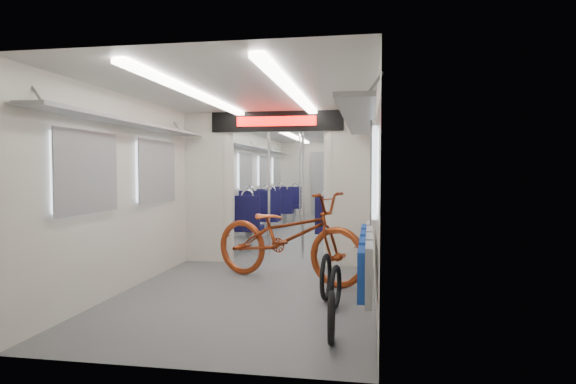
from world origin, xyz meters
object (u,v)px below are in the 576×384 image
object	(u,v)px
bike_hoop_b	(336,289)
seat_bay_far_right	(352,205)
bike_hoop_c	(326,279)
stanchion_near_left	(269,186)
seat_bay_near_right	(345,217)
bicycle	(288,236)
seat_bay_far_left	(281,204)
stanchion_far_left	(300,182)
stanchion_near_right	(303,187)
bike_hoop_a	(331,321)
flip_bench	(366,256)
stanchion_far_right	(326,182)
seat_bay_near_left	(248,216)

from	to	relation	value
bike_hoop_b	seat_bay_far_right	size ratio (longest dim) A/B	0.23
bike_hoop_b	bike_hoop_c	xyz separation A→B (m)	(-0.13, 0.29, 0.03)
stanchion_near_left	seat_bay_near_right	bearing A→B (deg)	43.87
bicycle	seat_bay_far_right	size ratio (longest dim) A/B	1.15
seat_bay_far_left	stanchion_near_left	distance (m)	4.77
bike_hoop_c	bike_hoop_b	bearing A→B (deg)	-66.77
stanchion_far_left	seat_bay_far_left	bearing A→B (deg)	117.07
bicycle	bike_hoop_b	bearing A→B (deg)	-126.15
stanchion_near_left	stanchion_near_right	size ratio (longest dim) A/B	1.00
bike_hoop_a	seat_bay_far_right	xyz separation A→B (m)	(-0.15, 8.67, 0.33)
flip_bench	stanchion_far_left	xyz separation A→B (m)	(-1.59, 6.39, 0.57)
stanchion_near_right	bike_hoop_b	bearing A→B (deg)	-75.09
stanchion_far_right	seat_bay_near_right	bearing A→B (deg)	-75.36
seat_bay_near_left	seat_bay_far_right	xyz separation A→B (m)	(1.87, 3.51, -0.02)
seat_bay_near_right	seat_bay_far_right	world-z (taller)	seat_bay_near_right
bike_hoop_a	stanchion_far_right	world-z (taller)	stanchion_far_right
stanchion_near_right	stanchion_far_left	distance (m)	3.58
seat_bay_near_right	stanchion_near_left	distance (m)	1.78
seat_bay_far_right	stanchion_near_right	size ratio (longest dim) A/B	0.83
bicycle	stanchion_far_left	xyz separation A→B (m)	(-0.58, 5.09, 0.57)
bike_hoop_b	seat_bay_far_right	distance (m)	7.63
bicycle	seat_bay_near_right	xyz separation A→B (m)	(0.59, 2.94, -0.03)
bike_hoop_c	stanchion_far_left	distance (m)	6.11
bike_hoop_c	seat_bay_near_right	size ratio (longest dim) A/B	0.25
seat_bay_far_left	stanchion_near_right	world-z (taller)	stanchion_near_right
bike_hoop_a	seat_bay_far_right	bearing A→B (deg)	90.97
stanchion_near_left	stanchion_near_right	bearing A→B (deg)	-21.05
bicycle	seat_bay_far_left	size ratio (longest dim) A/B	1.13
bicycle	seat_bay_far_left	xyz separation A→B (m)	(-1.28, 6.46, -0.05)
bike_hoop_b	stanchion_far_left	xyz separation A→B (m)	(-1.27, 6.22, 0.95)
bike_hoop_b	stanchion_far_left	distance (m)	6.42
bicycle	seat_bay_near_left	distance (m)	3.25
bike_hoop_c	seat_bay_far_right	size ratio (longest dim) A/B	0.27
bicycle	seat_bay_near_left	xyz separation A→B (m)	(-1.28, 2.98, -0.04)
seat_bay_near_left	seat_bay_near_right	bearing A→B (deg)	-1.25
seat_bay_near_right	stanchion_far_right	bearing A→B (deg)	104.64
bike_hoop_b	seat_bay_near_right	xyz separation A→B (m)	(-0.11, 4.07, 0.34)
bike_hoop_a	seat_bay_far_left	distance (m)	8.88
bike_hoop_a	seat_bay_far_left	xyz separation A→B (m)	(-2.02, 8.64, 0.33)
bike_hoop_b	seat_bay_near_right	distance (m)	4.09
flip_bench	seat_bay_far_left	xyz separation A→B (m)	(-2.29, 7.77, -0.05)
seat_bay_far_left	seat_bay_far_right	world-z (taller)	seat_bay_far_left
bike_hoop_c	stanchion_far_left	world-z (taller)	stanchion_far_left
bicycle	bike_hoop_a	distance (m)	2.34
flip_bench	stanchion_near_right	xyz separation A→B (m)	(-1.03, 2.86, 0.57)
seat_bay_far_left	stanchion_near_left	bearing A→B (deg)	-81.94
bicycle	bike_hoop_c	world-z (taller)	bicycle
bike_hoop_a	stanchion_near_left	size ratio (longest dim) A/B	0.19
stanchion_near_left	stanchion_near_right	world-z (taller)	same
stanchion_near_right	flip_bench	bearing A→B (deg)	-70.24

